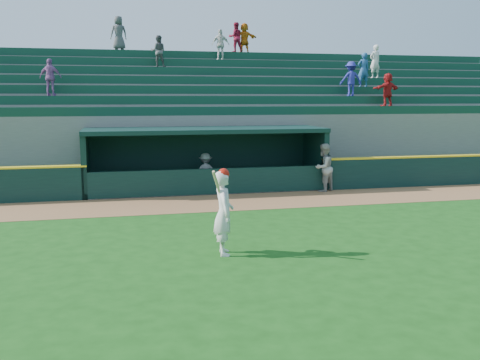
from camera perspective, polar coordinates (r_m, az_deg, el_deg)
The scene contains 7 objects.
ground at distance 14.08m, azimuth 1.46°, elevation -6.20°, with size 120.00×120.00×0.00m, color #154812.
warning_track at distance 18.74m, azimuth -2.25°, elevation -2.42°, with size 40.00×3.00×0.01m, color brown.
dugout_player_front at distance 21.12m, azimuth 8.90°, elevation 1.32°, with size 0.91×0.71×1.88m, color #A1A29C.
dugout_player_inside at distance 21.40m, azimuth -3.69°, elevation 0.92°, with size 0.94×0.54×1.46m, color #9B9B96.
dugout at distance 21.57m, azimuth -3.80°, elevation 2.67°, with size 9.40×2.80×2.46m.
stands at distance 26.00m, azimuth -5.45°, elevation 6.00°, with size 34.50×6.28×7.61m.
batter_at_plate at distance 12.43m, azimuth -1.76°, elevation -3.41°, with size 0.60×0.81×2.05m.
Camera 1 is at (-3.38, -13.18, 3.63)m, focal length 40.00 mm.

